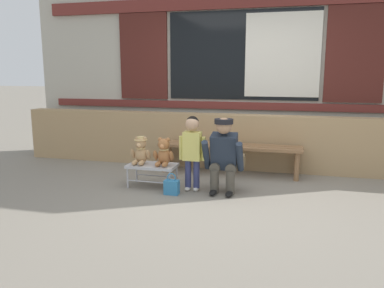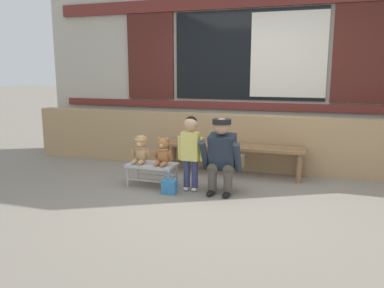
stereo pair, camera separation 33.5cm
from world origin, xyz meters
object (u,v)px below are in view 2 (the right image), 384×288
(wooden_bench_long, at_px, (232,150))
(teddy_bear_with_hat, at_px, (141,150))
(child_standing, at_px, (191,145))
(adult_crouching, at_px, (223,155))
(small_display_bench, at_px, (152,166))
(handbag_on_ground, at_px, (169,186))
(teddy_bear_plain, at_px, (163,152))

(wooden_bench_long, xyz_separation_m, teddy_bear_with_hat, (-1.03, -0.89, 0.10))
(teddy_bear_with_hat, xyz_separation_m, child_standing, (0.71, -0.04, 0.12))
(wooden_bench_long, relative_size, adult_crouching, 2.21)
(small_display_bench, bearing_deg, handbag_on_ground, -36.34)
(wooden_bench_long, relative_size, child_standing, 2.19)
(small_display_bench, bearing_deg, teddy_bear_with_hat, 179.23)
(wooden_bench_long, relative_size, handbag_on_ground, 7.72)
(handbag_on_ground, bearing_deg, wooden_bench_long, 65.34)
(small_display_bench, bearing_deg, teddy_bear_plain, 0.51)
(child_standing, relative_size, adult_crouching, 1.01)
(adult_crouching, bearing_deg, small_display_bench, -179.33)
(small_display_bench, xyz_separation_m, handbag_on_ground, (0.35, -0.25, -0.17))
(child_standing, distance_m, adult_crouching, 0.42)
(teddy_bear_plain, relative_size, adult_crouching, 0.38)
(wooden_bench_long, xyz_separation_m, small_display_bench, (-0.87, -0.89, -0.11))
(wooden_bench_long, distance_m, teddy_bear_plain, 1.15)
(wooden_bench_long, bearing_deg, teddy_bear_plain, -128.64)
(adult_crouching, distance_m, handbag_on_ground, 0.77)
(wooden_bench_long, height_order, small_display_bench, wooden_bench_long)
(wooden_bench_long, height_order, child_standing, child_standing)
(teddy_bear_with_hat, distance_m, adult_crouching, 1.12)
(small_display_bench, distance_m, child_standing, 0.64)
(child_standing, bearing_deg, adult_crouching, 6.38)
(teddy_bear_plain, distance_m, adult_crouching, 0.80)
(handbag_on_ground, bearing_deg, adult_crouching, 23.47)
(adult_crouching, bearing_deg, wooden_bench_long, 95.50)
(teddy_bear_with_hat, distance_m, child_standing, 0.72)
(handbag_on_ground, bearing_deg, teddy_bear_with_hat, 153.09)
(handbag_on_ground, bearing_deg, teddy_bear_plain, 126.04)
(teddy_bear_with_hat, relative_size, teddy_bear_plain, 1.00)
(wooden_bench_long, height_order, handbag_on_ground, wooden_bench_long)
(adult_crouching, xyz_separation_m, handbag_on_ground, (-0.61, -0.27, -0.38))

